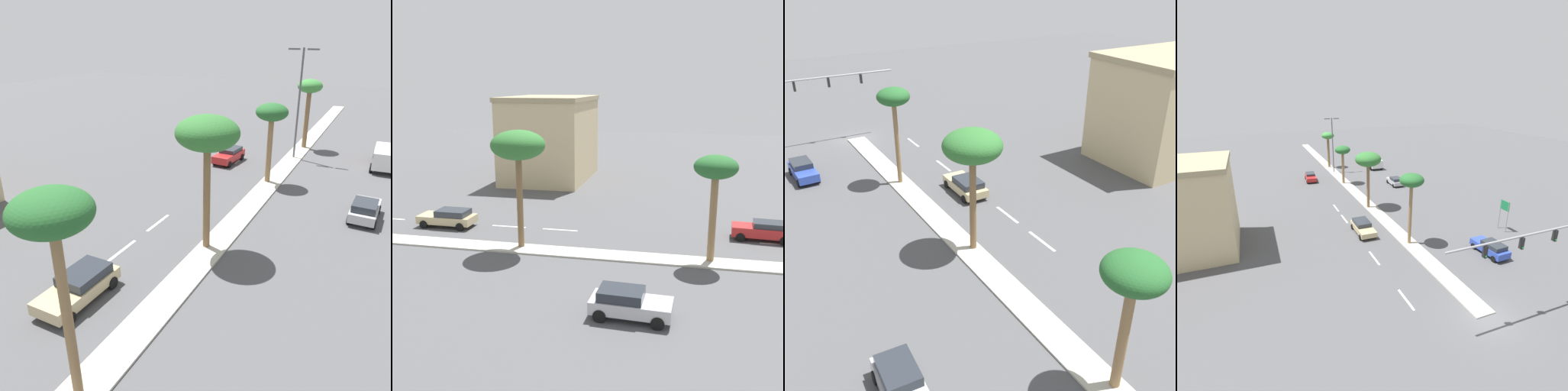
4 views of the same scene
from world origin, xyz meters
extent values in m
plane|color=#4C4C4F|center=(0.00, 30.78, 0.00)|extent=(160.00, 160.00, 0.00)
cube|color=#B7B2A3|center=(0.00, 39.58, 0.06)|extent=(1.80, 79.15, 0.12)
cube|color=silver|center=(-4.80, 21.72, 0.01)|extent=(0.20, 2.80, 0.01)
cube|color=silver|center=(-4.80, 25.94, 0.01)|extent=(0.20, 2.80, 0.01)
cube|color=silver|center=(-4.80, 42.17, 0.01)|extent=(0.20, 2.80, 0.01)
cube|color=#C6B284|center=(-24.08, 19.60, 4.59)|extent=(12.79, 8.86, 9.18)
cube|color=tan|center=(-24.08, 19.60, 9.43)|extent=(13.09, 9.16, 0.50)
cylinder|color=brown|center=(-0.39, 24.37, 3.32)|extent=(0.42, 0.42, 6.41)
ellipsoid|color=#2D6B2D|center=(-0.39, 24.37, 7.16)|extent=(3.63, 3.63, 2.00)
cylinder|color=olive|center=(-0.36, 37.10, 2.91)|extent=(0.45, 0.45, 5.57)
ellipsoid|color=#235B28|center=(-0.36, 37.10, 6.16)|extent=(2.69, 2.69, 1.48)
cube|color=#B2B2B7|center=(7.95, 33.01, 0.64)|extent=(1.92, 4.03, 0.64)
cube|color=#262B33|center=(7.93, 32.52, 1.20)|extent=(1.66, 2.25, 0.50)
cylinder|color=black|center=(7.20, 34.43, 0.32)|extent=(0.25, 0.65, 0.64)
cylinder|color=black|center=(8.84, 34.35, 0.32)|extent=(0.25, 0.65, 0.64)
cylinder|color=black|center=(7.07, 31.67, 0.32)|extent=(0.25, 0.65, 0.64)
cylinder|color=black|center=(8.71, 31.59, 0.32)|extent=(0.25, 0.65, 0.64)
cube|color=tan|center=(-3.88, 16.88, 0.62)|extent=(1.93, 4.46, 0.61)
cube|color=#262B33|center=(-3.87, 17.43, 1.17)|extent=(1.72, 2.46, 0.48)
cylinder|color=black|center=(-3.01, 15.32, 0.32)|extent=(0.23, 0.64, 0.64)
cylinder|color=black|center=(-4.79, 15.34, 0.32)|extent=(0.23, 0.64, 0.64)
cylinder|color=black|center=(-2.97, 18.42, 0.32)|extent=(0.23, 0.64, 0.64)
cylinder|color=black|center=(-4.76, 18.44, 0.32)|extent=(0.23, 0.64, 0.64)
cube|color=red|center=(-5.56, 40.96, 0.67)|extent=(2.05, 4.34, 0.70)
cube|color=#262B33|center=(-5.52, 41.48, 1.21)|extent=(1.73, 2.43, 0.38)
cylinder|color=black|center=(-4.86, 39.42, 0.32)|extent=(0.27, 0.66, 0.64)
cylinder|color=black|center=(-6.49, 39.55, 0.32)|extent=(0.27, 0.66, 0.64)
cylinder|color=black|center=(-6.26, 42.49, 0.32)|extent=(0.27, 0.66, 0.64)
camera|label=1|loc=(8.48, 4.87, 12.33)|focal=36.53mm
camera|label=2|loc=(28.56, 35.23, 11.12)|focal=42.69mm
camera|label=3|loc=(12.13, 46.65, 16.87)|focal=42.71mm
camera|label=4|loc=(-15.16, -14.66, 16.61)|focal=28.38mm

